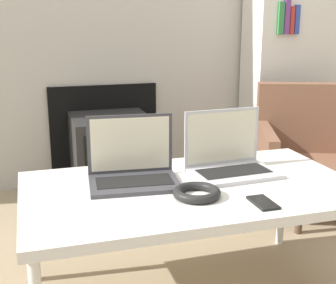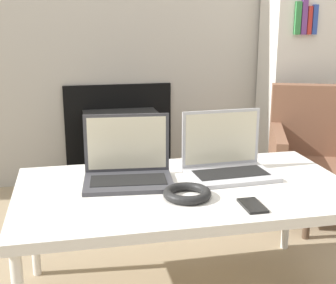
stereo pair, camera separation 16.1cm
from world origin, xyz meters
name	(u,v)px [view 2 (the right image)]	position (x,y,z in m)	size (l,w,h in m)	color
table	(185,195)	(0.00, 0.17, 0.44)	(1.24, 0.70, 0.47)	silver
laptop_left	(128,167)	(-0.20, 0.28, 0.53)	(0.35, 0.26, 0.25)	#38383D
laptop_right	(227,160)	(0.20, 0.28, 0.53)	(0.34, 0.25, 0.25)	#B2B2B7
headphones	(187,193)	(-0.02, 0.06, 0.49)	(0.17, 0.17, 0.03)	black
phone	(252,206)	(0.17, -0.07, 0.48)	(0.07, 0.12, 0.01)	black
tv	(124,155)	(-0.09, 1.38, 0.25)	(0.47, 0.48, 0.50)	black
armchair	(329,150)	(1.04, 0.91, 0.34)	(0.84, 0.83, 0.69)	brown
bookshelf	(322,47)	(1.27, 1.47, 0.89)	(0.79, 0.32, 1.78)	silver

